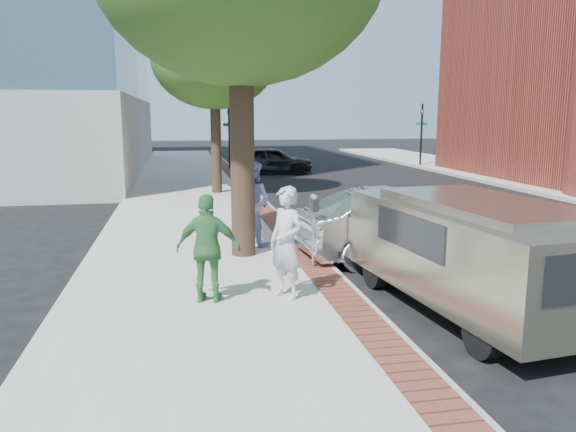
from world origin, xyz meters
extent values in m
plane|color=black|center=(0.00, 0.00, 0.00)|extent=(120.00, 120.00, 0.00)
cube|color=#9E9991|center=(-1.50, 8.00, 0.07)|extent=(5.00, 60.00, 0.15)
cube|color=brown|center=(0.70, 8.00, 0.15)|extent=(0.60, 60.00, 0.01)
cube|color=gray|center=(1.05, 8.00, 0.07)|extent=(0.10, 60.00, 0.15)
cylinder|color=black|center=(0.90, 22.00, 1.90)|extent=(0.12, 0.12, 3.80)
imported|color=black|center=(0.90, 22.00, 3.00)|extent=(0.18, 0.15, 0.90)
cube|color=#1E7238|center=(0.90, 22.00, 2.60)|extent=(0.70, 0.03, 0.18)
cylinder|color=black|center=(12.50, 22.00, 1.90)|extent=(0.12, 0.12, 3.80)
imported|color=black|center=(12.50, 22.00, 3.00)|extent=(0.18, 0.15, 0.90)
cube|color=#1E7238|center=(12.50, 22.00, 2.60)|extent=(0.70, 0.03, 0.18)
cylinder|color=black|center=(-0.60, 1.90, 2.35)|extent=(0.52, 0.52, 4.40)
cylinder|color=black|center=(-0.50, 12.00, 2.08)|extent=(0.40, 0.40, 3.85)
ellipsoid|color=#1D3F12|center=(-0.50, 12.00, 5.32)|extent=(4.80, 4.80, 3.94)
cylinder|color=gray|center=(0.66, 0.60, 0.72)|extent=(0.07, 0.07, 1.15)
cube|color=#2D3030|center=(0.66, 0.51, 1.42)|extent=(0.12, 0.14, 0.24)
cube|color=#2D3030|center=(0.66, 0.69, 1.42)|extent=(0.12, 0.14, 0.24)
sphere|color=#3F8C4C|center=(0.66, 0.51, 1.57)|extent=(0.11, 0.11, 0.11)
sphere|color=#3F8C4C|center=(0.66, 0.69, 1.57)|extent=(0.11, 0.11, 0.11)
imported|color=#B7B6BC|center=(-0.23, -1.18, 1.09)|extent=(0.74, 0.82, 1.88)
imported|color=#7E95C3|center=(-0.29, 2.82, 1.14)|extent=(1.22, 1.20, 1.98)
imported|color=#397F40|center=(-1.51, -1.13, 1.04)|extent=(1.12, 0.66, 1.78)
imported|color=silver|center=(2.93, 1.42, 0.78)|extent=(4.84, 2.07, 1.55)
imported|color=black|center=(3.05, 19.88, 0.73)|extent=(4.43, 2.21, 1.45)
cube|color=gray|center=(2.60, -2.00, 1.03)|extent=(2.50, 5.15, 1.40)
cube|color=gray|center=(2.36, 0.16, 0.74)|extent=(2.01, 1.14, 0.83)
cube|color=gray|center=(2.63, -2.31, 1.81)|extent=(2.14, 3.69, 0.17)
cylinder|color=black|center=(1.58, -0.50, 0.33)|extent=(0.30, 0.68, 0.66)
cylinder|color=black|center=(3.27, -0.31, 0.33)|extent=(0.30, 0.68, 0.66)
cylinder|color=black|center=(1.93, -3.69, 0.33)|extent=(0.30, 0.68, 0.66)
cube|color=black|center=(3.57, -1.69, 1.35)|extent=(0.25, 2.06, 0.57)
cube|color=black|center=(1.59, -1.90, 1.35)|extent=(0.25, 2.06, 0.57)
cube|color=black|center=(2.31, 0.62, 1.09)|extent=(1.65, 0.20, 0.41)
camera|label=1|loc=(-1.92, -10.06, 3.19)|focal=35.00mm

